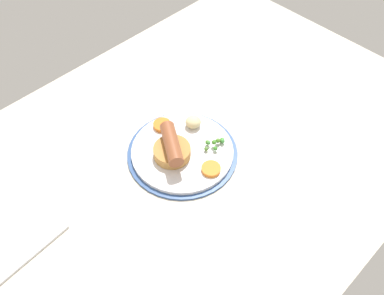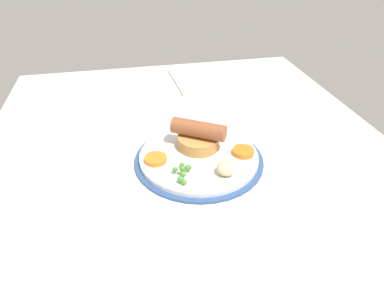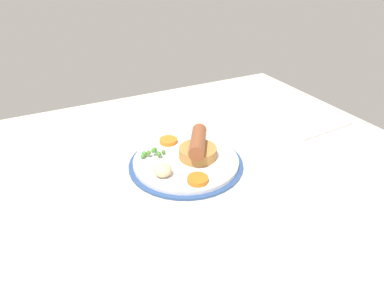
% 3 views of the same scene
% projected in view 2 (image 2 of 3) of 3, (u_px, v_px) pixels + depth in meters
% --- Properties ---
extents(dining_table, '(1.10, 0.80, 0.03)m').
position_uv_depth(dining_table, '(200.00, 184.00, 0.60)').
color(dining_table, beige).
rests_on(dining_table, ground).
extents(dinner_plate, '(0.24, 0.24, 0.01)m').
position_uv_depth(dinner_plate, '(199.00, 158.00, 0.63)').
color(dinner_plate, '#2D4C84').
rests_on(dinner_plate, dining_table).
extents(sausage_pudding, '(0.08, 0.10, 0.05)m').
position_uv_depth(sausage_pudding, '(198.00, 137.00, 0.63)').
color(sausage_pudding, '#BC8442').
rests_on(sausage_pudding, dinner_plate).
extents(pea_pile, '(0.05, 0.03, 0.02)m').
position_uv_depth(pea_pile, '(182.00, 172.00, 0.56)').
color(pea_pile, green).
rests_on(pea_pile, dinner_plate).
extents(potato_chunk_0, '(0.04, 0.04, 0.02)m').
position_uv_depth(potato_chunk_0, '(227.00, 168.00, 0.57)').
color(potato_chunk_0, beige).
rests_on(potato_chunk_0, dinner_plate).
extents(carrot_slice_0, '(0.06, 0.06, 0.01)m').
position_uv_depth(carrot_slice_0, '(156.00, 159.00, 0.60)').
color(carrot_slice_0, orange).
rests_on(carrot_slice_0, dinner_plate).
extents(carrot_slice_2, '(0.06, 0.06, 0.01)m').
position_uv_depth(carrot_slice_2, '(243.00, 152.00, 0.62)').
color(carrot_slice_2, orange).
rests_on(carrot_slice_2, dinner_plate).
extents(fork, '(0.18, 0.03, 0.01)m').
position_uv_depth(fork, '(178.00, 82.00, 0.93)').
color(fork, silver).
rests_on(fork, dining_table).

